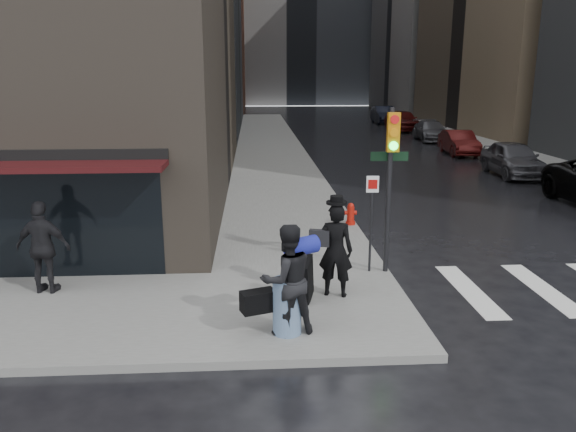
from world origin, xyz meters
name	(u,v)px	position (x,y,z in m)	size (l,w,h in m)	color
ground	(309,314)	(0.00, 0.00, 0.00)	(140.00, 140.00, 0.00)	black
sidewalk_left	(269,142)	(0.00, 27.00, 0.07)	(4.00, 50.00, 0.15)	slate
sidewalk_right	(470,141)	(13.50, 27.00, 0.07)	(3.00, 50.00, 0.15)	slate
bldg_left_far	(150,0)	(-13.00, 62.00, 13.00)	(22.00, 20.00, 26.00)	brown
bldg_right_far	(483,2)	(26.00, 58.00, 12.50)	(22.00, 20.00, 25.00)	slate
man_overcoat	(329,255)	(0.42, 0.51, 1.02)	(1.31, 0.97, 2.07)	black
man_jeans	(286,279)	(-0.50, -1.05, 1.11)	(1.40, 1.00, 1.92)	black
man_greycoat	(43,247)	(-5.23, 1.09, 1.09)	(1.16, 0.62, 1.88)	black
traffic_light	(389,169)	(1.86, 1.82, 2.48)	(0.90, 0.43, 3.62)	black
fire_hydrant	(351,215)	(1.80, 5.92, 0.44)	(0.36, 0.28, 0.64)	#B2150A
parked_car_1	(513,159)	(10.59, 14.40, 0.77)	(1.81, 4.49, 1.53)	#49494D
parked_car_2	(459,143)	(10.61, 21.20, 0.67)	(1.43, 4.09, 1.35)	#450F0D
parked_car_3	(431,131)	(11.13, 27.99, 0.66)	(1.86, 4.57, 1.33)	#4A4B4F
parked_car_4	(403,120)	(10.95, 34.79, 0.83)	(1.95, 4.86, 1.66)	#450F0D
parked_car_5	(384,115)	(10.99, 41.59, 0.79)	(1.67, 4.79, 1.58)	black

